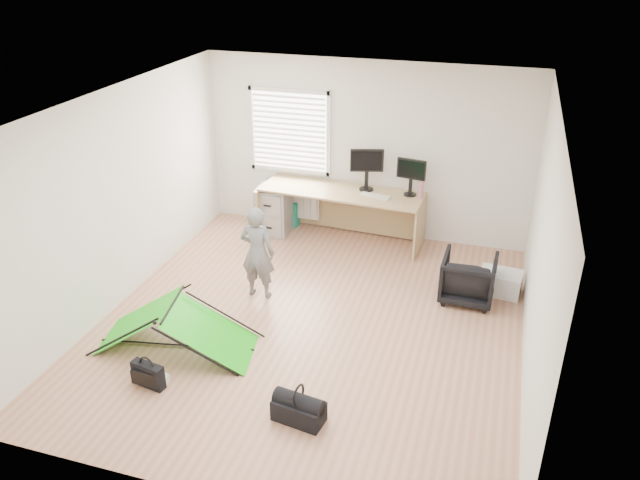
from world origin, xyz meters
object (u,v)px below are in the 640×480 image
(filing_cabinet, at_px, (276,208))
(office_chair, at_px, (468,278))
(monitor_left, at_px, (367,175))
(duffel_bag, at_px, (299,411))
(kite, at_px, (175,326))
(monitor_right, at_px, (411,182))
(desk, at_px, (341,216))
(person, at_px, (257,252))
(thermos, at_px, (421,190))
(storage_crate, at_px, (500,282))
(laptop_bag, at_px, (148,375))

(filing_cabinet, xyz_separation_m, office_chair, (3.12, -1.24, -0.07))
(monitor_left, distance_m, duffel_bag, 4.22)
(kite, bearing_deg, monitor_right, 47.16)
(desk, bearing_deg, office_chair, -27.02)
(desk, relative_size, filing_cabinet, 3.22)
(desk, relative_size, monitor_right, 5.68)
(person, height_order, duffel_bag, person)
(thermos, bearing_deg, monitor_right, 155.24)
(storage_crate, bearing_deg, office_chair, -143.84)
(filing_cabinet, xyz_separation_m, storage_crate, (3.52, -0.94, -0.23))
(filing_cabinet, bearing_deg, kite, -91.99)
(desk, height_order, kite, desk)
(filing_cabinet, relative_size, office_chair, 1.11)
(monitor_left, height_order, duffel_bag, monitor_left)
(thermos, height_order, person, person)
(kite, bearing_deg, thermos, 44.55)
(desk, xyz_separation_m, duffel_bag, (0.66, -3.96, -0.31))
(filing_cabinet, distance_m, duffel_bag, 4.39)
(monitor_right, relative_size, duffel_bag, 0.85)
(monitor_left, height_order, thermos, monitor_left)
(storage_crate, bearing_deg, kite, -146.43)
(filing_cabinet, height_order, thermos, thermos)
(monitor_left, distance_m, office_chair, 2.26)
(person, bearing_deg, office_chair, -164.75)
(desk, xyz_separation_m, storage_crate, (2.43, -0.88, -0.27))
(person, height_order, laptop_bag, person)
(desk, distance_m, filing_cabinet, 1.10)
(monitor_left, xyz_separation_m, person, (-0.95, -2.01, -0.44))
(person, height_order, storage_crate, person)
(laptop_bag, bearing_deg, person, 89.28)
(person, xyz_separation_m, duffel_bag, (1.26, -2.09, -0.52))
(monitor_right, height_order, laptop_bag, monitor_right)
(thermos, xyz_separation_m, office_chair, (0.85, -1.22, -0.66))
(monitor_left, relative_size, duffel_bag, 0.98)
(duffel_bag, bearing_deg, desk, 108.23)
(kite, bearing_deg, laptop_bag, -95.55)
(monitor_right, distance_m, thermos, 0.20)
(filing_cabinet, bearing_deg, thermos, -2.49)
(monitor_left, xyz_separation_m, kite, (-1.43, -3.35, -0.79))
(laptop_bag, bearing_deg, duffel_bag, 9.80)
(monitor_left, bearing_deg, laptop_bag, -123.92)
(monitor_left, relative_size, person, 0.39)
(filing_cabinet, height_order, monitor_left, monitor_left)
(filing_cabinet, height_order, office_chair, filing_cabinet)
(thermos, xyz_separation_m, laptop_bag, (-2.20, -3.98, -0.83))
(monitor_right, relative_size, storage_crate, 0.80)
(monitor_right, xyz_separation_m, laptop_bag, (-2.03, -4.05, -0.90))
(person, height_order, kite, person)
(monitor_left, bearing_deg, office_chair, -53.46)
(office_chair, bearing_deg, storage_crate, -142.15)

